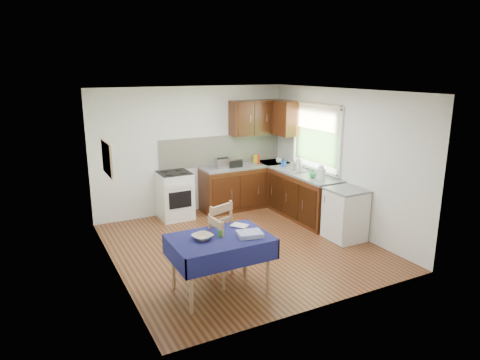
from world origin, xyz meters
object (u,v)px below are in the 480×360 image
dish_rack (296,170)px  kettle (321,173)px  toaster (223,163)px  chair_near (225,248)px  dining_table (220,245)px  chair_far (214,235)px  sandwich_press (233,162)px

dish_rack → kettle: (0.04, -0.70, 0.10)m
toaster → kettle: kettle is taller
chair_near → toaster: 3.07m
dining_table → kettle: (2.60, 1.31, 0.37)m
chair_far → dish_rack: 2.81m
dining_table → kettle: kettle is taller
chair_far → dining_table: bearing=53.3°
sandwich_press → kettle: bearing=-72.0°
chair_far → chair_near: 0.39m
dish_rack → kettle: 0.71m
dish_rack → kettle: size_ratio=1.41×
chair_near → chair_far: bearing=-8.1°
kettle → chair_near: bearing=-155.2°
chair_far → sandwich_press: (1.50, 2.40, 0.43)m
sandwich_press → chair_near: bearing=-129.8°
chair_near → kettle: kettle is taller
chair_near → kettle: (2.45, 1.13, 0.51)m
chair_far → toaster: size_ratio=3.64×
toaster → sandwich_press: (0.25, 0.04, -0.02)m
chair_far → toaster: 2.71m
dining_table → chair_near: bearing=65.4°
dining_table → sandwich_press: bearing=76.3°
chair_near → sandwich_press: (1.52, 2.79, 0.48)m
toaster → dish_rack: bearing=-37.1°
chair_near → sandwich_press: size_ratio=3.21×
dish_rack → chair_far: bearing=-136.8°
dining_table → toaster: bearing=79.8°
chair_far → toaster: (1.25, 2.36, 0.45)m
dining_table → kettle: bearing=42.5°
chair_far → sandwich_press: bearing=-141.8°
dining_table → sandwich_press: (1.68, 2.97, 0.33)m
toaster → kettle: (1.18, -1.62, 0.02)m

